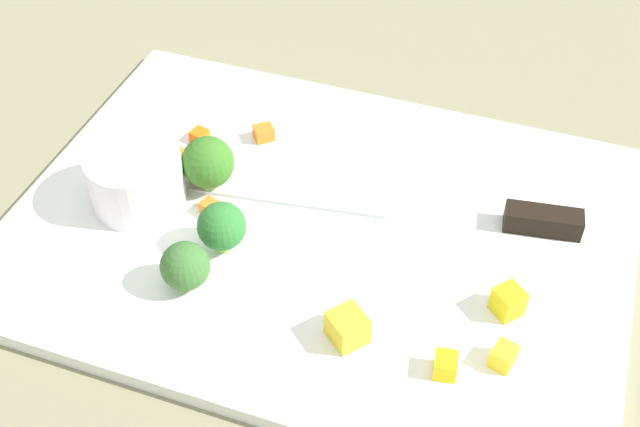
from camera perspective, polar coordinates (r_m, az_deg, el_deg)
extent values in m
plane|color=gray|center=(0.61, 0.00, -1.48)|extent=(4.00, 4.00, 0.00)
cube|color=white|center=(0.60, 0.00, -1.09)|extent=(0.45, 0.33, 0.01)
cylinder|color=white|center=(0.62, -12.80, 2.41)|extent=(0.07, 0.07, 0.04)
cube|color=silver|center=(0.62, -2.99, 1.55)|extent=(0.17, 0.05, 0.00)
cube|color=black|center=(0.61, 15.40, -0.48)|extent=(0.06, 0.03, 0.02)
cube|color=orange|center=(0.63, -8.34, 2.59)|extent=(0.02, 0.02, 0.01)
cube|color=orange|center=(0.65, -10.26, 3.95)|extent=(0.02, 0.02, 0.01)
cube|color=orange|center=(0.61, -7.73, 0.42)|extent=(0.02, 0.01, 0.01)
cube|color=orange|center=(0.67, -3.97, 5.67)|extent=(0.02, 0.02, 0.01)
cube|color=orange|center=(0.66, -8.31, 4.48)|extent=(0.02, 0.01, 0.01)
cube|color=orange|center=(0.67, -8.45, 5.42)|extent=(0.02, 0.02, 0.01)
cube|color=yellow|center=(0.52, 1.94, -8.01)|extent=(0.03, 0.03, 0.02)
cube|color=yellow|center=(0.51, 8.80, -10.50)|extent=(0.02, 0.02, 0.01)
cube|color=yellow|center=(0.52, 12.77, -9.75)|extent=(0.02, 0.02, 0.01)
cube|color=yellow|center=(0.55, 13.08, -6.04)|extent=(0.02, 0.02, 0.02)
cylinder|color=#93BC55|center=(0.56, -9.29, -4.66)|extent=(0.01, 0.01, 0.01)
sphere|color=#39692F|center=(0.55, -9.46, -3.66)|extent=(0.03, 0.03, 0.03)
cylinder|color=#96C25F|center=(0.58, -6.79, -1.98)|extent=(0.01, 0.01, 0.01)
sphere|color=#2D732F|center=(0.57, -6.93, -0.89)|extent=(0.03, 0.03, 0.03)
cylinder|color=#92AB67|center=(0.63, -7.72, 2.31)|extent=(0.01, 0.01, 0.02)
sphere|color=#376F23|center=(0.61, -7.88, 3.59)|extent=(0.04, 0.04, 0.04)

